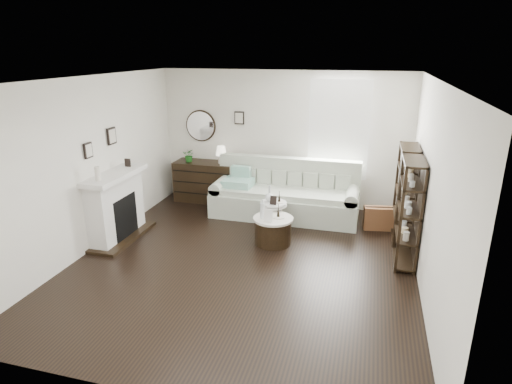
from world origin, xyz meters
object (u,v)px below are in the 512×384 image
(drum_table, at_px, (273,230))
(pedestal_table, at_px, (274,205))
(sofa, at_px, (285,197))
(dresser, at_px, (205,181))

(drum_table, bearing_deg, pedestal_table, 102.11)
(sofa, distance_m, drum_table, 1.32)
(sofa, xyz_separation_m, drum_table, (0.06, -1.31, -0.13))
(dresser, xyz_separation_m, drum_table, (1.86, -1.70, -0.19))
(sofa, bearing_deg, drum_table, -87.31)
(pedestal_table, bearing_deg, sofa, 87.57)
(dresser, relative_size, drum_table, 1.92)
(dresser, bearing_deg, pedestal_table, -35.21)
(dresser, bearing_deg, sofa, -12.08)
(dresser, height_order, pedestal_table, dresser)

